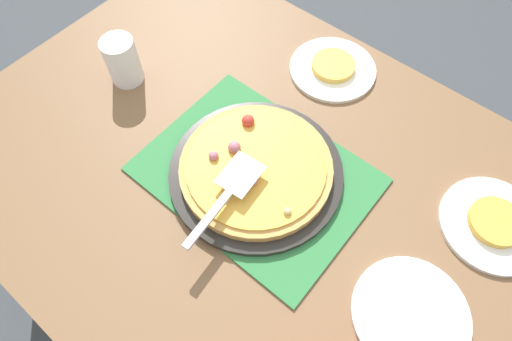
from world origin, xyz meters
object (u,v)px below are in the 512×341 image
object	(u,v)px
pizza_pan	(256,172)
plate_far_right	(333,69)
pizza_server	(228,193)
served_slice_left	(496,222)
served_slice_right	(333,65)
cup_near	(122,61)
plate_near_left	(493,224)
plate_side	(410,314)
pizza	(256,167)

from	to	relation	value
pizza_pan	plate_far_right	xyz separation A→B (m)	(-0.05, 0.36, -0.01)
plate_far_right	pizza_server	size ratio (longest dim) A/B	0.94
served_slice_left	pizza_server	xyz separation A→B (m)	(-0.44, -0.32, 0.05)
served_slice_right	cup_near	bearing A→B (deg)	-137.66
plate_near_left	plate_side	distance (m)	0.27
pizza_pan	served_slice_right	xyz separation A→B (m)	(-0.05, 0.36, 0.01)
plate_far_right	served_slice_right	distance (m)	0.01
pizza	plate_far_right	bearing A→B (deg)	97.06
served_slice_left	pizza_pan	bearing A→B (deg)	-154.21
pizza	plate_side	world-z (taller)	pizza
pizza_pan	pizza_server	size ratio (longest dim) A/B	1.63
served_slice_left	pizza_server	world-z (taller)	pizza_server
pizza_server	plate_far_right	bearing A→B (deg)	96.89
cup_near	pizza_server	size ratio (longest dim) A/B	0.51
served_slice_left	cup_near	size ratio (longest dim) A/B	0.92
pizza	served_slice_right	xyz separation A→B (m)	(-0.05, 0.36, -0.02)
pizza_pan	plate_near_left	world-z (taller)	pizza_pan
pizza_pan	plate_side	size ratio (longest dim) A/B	1.73
pizza	plate_far_right	distance (m)	0.37
plate_far_right	cup_near	distance (m)	0.52
pizza_pan	served_slice_right	world-z (taller)	served_slice_right
plate_far_right	pizza_server	xyz separation A→B (m)	(0.06, -0.46, 0.06)
pizza	plate_near_left	xyz separation A→B (m)	(0.45, 0.22, -0.03)
plate_near_left	served_slice_left	world-z (taller)	served_slice_left
served_slice_right	pizza_server	world-z (taller)	pizza_server
served_slice_left	cup_near	world-z (taller)	cup_near
plate_far_right	pizza	bearing A→B (deg)	-82.94
plate_side	plate_far_right	bearing A→B (deg)	137.99
served_slice_left	plate_near_left	bearing A→B (deg)	0.00
served_slice_left	pizza_server	size ratio (longest dim) A/B	0.47
served_slice_left	served_slice_right	bearing A→B (deg)	163.82
plate_far_right	pizza_pan	bearing A→B (deg)	-82.77
pizza_pan	served_slice_right	size ratio (longest dim) A/B	3.45
plate_near_left	pizza_server	distance (m)	0.55
pizza_pan	served_slice_left	distance (m)	0.50
plate_far_right	served_slice_right	world-z (taller)	served_slice_right
plate_near_left	served_slice_left	xyz separation A→B (m)	(0.00, 0.00, 0.01)
pizza_server	plate_side	bearing A→B (deg)	6.94
plate_side	served_slice_right	size ratio (longest dim) A/B	2.00
plate_near_left	cup_near	world-z (taller)	cup_near
cup_near	pizza	bearing A→B (deg)	-1.77
pizza_pan	cup_near	bearing A→B (deg)	178.24
plate_far_right	pizza_server	world-z (taller)	pizza_server
served_slice_left	served_slice_right	xyz separation A→B (m)	(-0.50, 0.14, 0.00)
plate_side	pizza	bearing A→B (deg)	173.31
pizza_pan	plate_side	bearing A→B (deg)	-6.72
plate_near_left	cup_near	bearing A→B (deg)	-166.90
pizza_pan	plate_side	world-z (taller)	pizza_pan
served_slice_left	pizza_server	bearing A→B (deg)	-144.50
plate_far_right	served_slice_left	size ratio (longest dim) A/B	2.00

